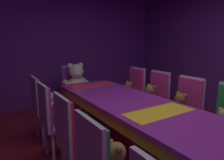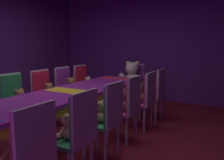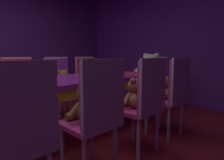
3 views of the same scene
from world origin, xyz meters
TOP-DOWN VIEW (x-y plane):
  - wall_back at (0.00, 3.20)m, footprint 5.20×0.12m
  - banquet_table at (0.00, 0.00)m, footprint 0.90×3.71m
  - chair_left_3 at (-0.86, 0.31)m, footprint 0.42×0.41m
  - teddy_left_3 at (-0.72, 0.31)m, footprint 0.25×0.33m
  - chair_left_4 at (-0.88, 0.93)m, footprint 0.42×0.41m
  - teddy_left_4 at (-0.73, 0.93)m, footprint 0.27×0.35m
  - chair_left_5 at (-0.86, 1.50)m, footprint 0.42×0.41m
  - teddy_left_5 at (-0.72, 1.50)m, footprint 0.23×0.29m
  - teddy_right_2 at (0.71, -0.29)m, footprint 0.23×0.29m
  - chair_right_3 at (0.85, 0.30)m, footprint 0.42×0.41m
  - teddy_right_3 at (0.71, 0.30)m, footprint 0.27×0.35m
  - chair_right_4 at (0.87, 0.91)m, footprint 0.42×0.41m
  - teddy_right_4 at (0.73, 0.91)m, footprint 0.27×0.34m
  - chair_right_5 at (0.87, 1.50)m, footprint 0.42×0.41m
  - teddy_right_5 at (0.72, 1.50)m, footprint 0.23×0.30m
  - throne_chair at (0.00, 2.40)m, footprint 0.41×0.42m
  - king_teddy_bear at (0.00, 2.23)m, footprint 0.63×0.49m

SIDE VIEW (x-z plane):
  - teddy_right_2 at x=0.71m, z-range 0.44..0.71m
  - teddy_left_5 at x=-0.72m, z-range 0.44..0.71m
  - teddy_right_5 at x=0.72m, z-range 0.44..0.72m
  - teddy_left_3 at x=-0.72m, z-range 0.44..0.74m
  - chair_left_3 at x=-0.86m, z-range 0.10..1.09m
  - chair_left_4 at x=-0.88m, z-range 0.10..1.09m
  - chair_left_5 at x=-0.86m, z-range 0.10..1.09m
  - chair_right_3 at x=0.85m, z-range 0.10..1.09m
  - chair_right_4 at x=0.87m, z-range 0.10..1.09m
  - chair_right_5 at x=0.87m, z-range 0.10..1.09m
  - throne_chair at x=0.00m, z-range 0.10..1.09m
  - teddy_right_4 at x=0.73m, z-range 0.44..0.76m
  - teddy_left_4 at x=-0.73m, z-range 0.43..0.76m
  - teddy_right_3 at x=0.71m, z-range 0.43..0.76m
  - banquet_table at x=0.00m, z-range 0.28..1.03m
  - king_teddy_bear at x=0.00m, z-range 0.41..1.01m
  - wall_back at x=0.00m, z-range 0.00..2.80m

